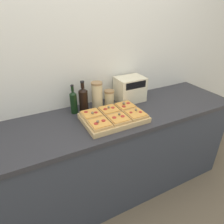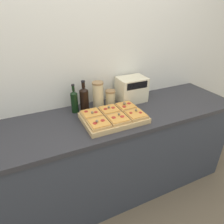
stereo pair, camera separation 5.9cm
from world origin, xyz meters
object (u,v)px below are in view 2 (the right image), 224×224
object	(u,v)px
toaster_oven	(132,89)
grain_jar_short	(110,98)
cutting_board	(114,118)
grain_jar_tall	(98,95)
olive_oil_bottle	(74,101)
wine_bottle	(84,98)

from	to	relation	value
toaster_oven	grain_jar_short	bearing A→B (deg)	179.79
cutting_board	grain_jar_tall	xyz separation A→B (m)	(-0.02, 0.28, 0.10)
grain_jar_short	toaster_oven	distance (m)	0.23
olive_oil_bottle	grain_jar_tall	xyz separation A→B (m)	(0.22, 0.00, 0.02)
cutting_board	grain_jar_short	xyz separation A→B (m)	(0.10, 0.28, 0.05)
grain_jar_tall	grain_jar_short	distance (m)	0.13
grain_jar_tall	wine_bottle	bearing A→B (deg)	180.00
olive_oil_bottle	grain_jar_tall	size ratio (longest dim) A/B	1.05
toaster_oven	wine_bottle	bearing A→B (deg)	179.90
toaster_oven	grain_jar_tall	bearing A→B (deg)	179.86
wine_bottle	grain_jar_tall	distance (m)	0.13
wine_bottle	olive_oil_bottle	bearing A→B (deg)	-180.00
olive_oil_bottle	grain_jar_short	bearing A→B (deg)	0.00
cutting_board	toaster_oven	world-z (taller)	toaster_oven
cutting_board	toaster_oven	size ratio (longest dim) A/B	1.72
wine_bottle	grain_jar_short	distance (m)	0.26
grain_jar_short	grain_jar_tall	bearing A→B (deg)	180.00
cutting_board	wine_bottle	xyz separation A→B (m)	(-0.16, 0.28, 0.09)
olive_oil_bottle	wine_bottle	xyz separation A→B (m)	(0.09, 0.00, 0.01)
grain_jar_tall	grain_jar_short	size ratio (longest dim) A/B	1.68
cutting_board	wine_bottle	size ratio (longest dim) A/B	1.82
grain_jar_short	toaster_oven	xyz separation A→B (m)	(0.23, -0.00, 0.05)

